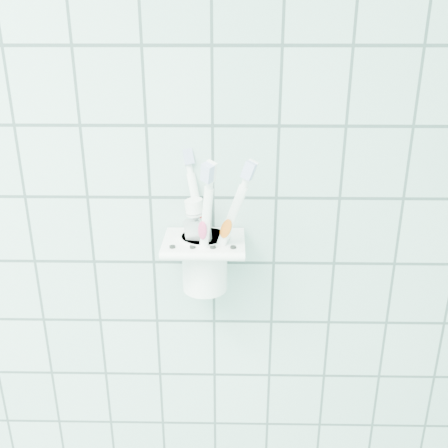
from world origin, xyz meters
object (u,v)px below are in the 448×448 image
toothbrush_orange (199,218)px  toothpaste_tube (205,238)px  holder_bracket (204,244)px  toothbrush_blue (203,222)px  cup (205,260)px  toothbrush_pink (211,220)px

toothbrush_orange → toothpaste_tube: (0.01, -0.00, -0.03)m
holder_bracket → toothbrush_blue: 0.04m
holder_bracket → toothpaste_tube: bearing=-77.5°
cup → toothpaste_tube: bearing=-83.2°
cup → toothbrush_blue: bearing=-92.8°
toothbrush_pink → toothpaste_tube: 0.03m
toothbrush_orange → toothpaste_tube: toothbrush_orange is taller
toothbrush_blue → toothbrush_orange: (-0.01, 0.01, 0.00)m
toothbrush_pink → holder_bracket: bearing=173.6°
holder_bracket → toothpaste_tube: (0.00, -0.01, 0.01)m
holder_bracket → toothbrush_pink: (0.01, 0.00, 0.04)m
toothbrush_blue → toothpaste_tube: bearing=98.1°
holder_bracket → toothpaste_tube: size_ratio=0.83×
toothbrush_pink → toothbrush_blue: (-0.01, -0.02, 0.00)m
toothbrush_pink → toothbrush_orange: (-0.02, -0.01, 0.01)m
toothbrush_blue → toothbrush_pink: bearing=81.8°
toothbrush_blue → cup: bearing=111.9°
toothbrush_pink → toothbrush_orange: 0.02m
toothbrush_blue → toothbrush_orange: toothbrush_orange is taller
toothpaste_tube → toothbrush_orange: bearing=-173.3°
cup → toothbrush_orange: (-0.01, -0.01, 0.07)m
toothbrush_blue → toothbrush_orange: 0.01m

